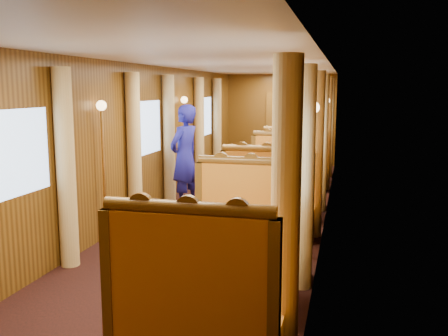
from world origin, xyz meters
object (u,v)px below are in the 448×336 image
(teapot_right, at_px, (217,233))
(rose_vase_mid, at_px, (279,163))
(banquette_far_aft, at_px, (302,157))
(banquette_far_fwd, at_px, (294,170))
(banquette_near_fwd, at_px, (195,316))
(table_mid, at_px, (278,197))
(banquette_mid_fwd, at_px, (268,208))
(rose_vase_far, at_px, (299,141))
(fruit_plate, at_px, (255,239))
(passenger, at_px, (284,167))
(tea_tray, at_px, (215,235))
(steward, at_px, (185,157))
(banquette_near_aft, at_px, (248,238))
(table_near, at_px, (227,274))
(teapot_left, at_px, (209,232))
(teapot_back, at_px, (222,225))
(table_far, at_px, (298,165))
(banquette_mid_aft, at_px, (285,182))

(teapot_right, xyz_separation_m, rose_vase_mid, (0.07, 3.62, 0.11))
(banquette_far_aft, bearing_deg, banquette_far_fwd, -90.00)
(banquette_near_fwd, distance_m, teapot_right, 0.94)
(table_mid, height_order, banquette_mid_fwd, banquette_mid_fwd)
(banquette_mid_fwd, xyz_separation_m, banquette_far_aft, (0.00, 5.53, 0.00))
(banquette_near_fwd, height_order, rose_vase_far, banquette_near_fwd)
(rose_vase_far, bearing_deg, banquette_near_fwd, -89.93)
(banquette_mid_fwd, bearing_deg, fruit_plate, -83.88)
(banquette_near_fwd, height_order, passenger, banquette_near_fwd)
(tea_tray, distance_m, passenger, 4.34)
(steward, bearing_deg, rose_vase_far, 172.14)
(banquette_near_aft, bearing_deg, banquette_mid_fwd, 90.00)
(table_near, relative_size, rose_vase_mid, 2.92)
(teapot_left, xyz_separation_m, rose_vase_far, (0.13, 7.14, 0.12))
(teapot_back, distance_m, rose_vase_far, 6.94)
(table_mid, distance_m, steward, 1.80)
(rose_vase_mid, xyz_separation_m, passenger, (-0.02, 0.85, -0.19))
(teapot_right, xyz_separation_m, rose_vase_far, (0.05, 7.18, 0.11))
(tea_tray, distance_m, teapot_right, 0.16)
(table_near, height_order, banquette_near_fwd, banquette_near_fwd)
(tea_tray, xyz_separation_m, teapot_back, (0.04, 0.11, 0.06))
(steward, bearing_deg, table_far, 171.83)
(fruit_plate, bearing_deg, passenger, 93.59)
(teapot_left, relative_size, rose_vase_far, 0.42)
(banquette_mid_fwd, height_order, tea_tray, banquette_mid_fwd)
(banquette_mid_fwd, height_order, banquette_far_aft, same)
(banquette_far_aft, bearing_deg, teapot_back, -90.54)
(banquette_mid_fwd, distance_m, teapot_right, 2.67)
(teapot_back, height_order, steward, steward)
(banquette_near_aft, height_order, rose_vase_far, banquette_near_aft)
(table_near, height_order, banquette_far_aft, banquette_far_aft)
(banquette_near_fwd, bearing_deg, table_far, 90.00)
(steward, bearing_deg, banquette_mid_aft, 131.89)
(steward, bearing_deg, banquette_near_aft, 50.63)
(banquette_far_fwd, height_order, rose_vase_far, banquette_far_fwd)
(rose_vase_mid, distance_m, rose_vase_far, 3.56)
(teapot_right, distance_m, rose_vase_far, 7.18)
(banquette_near_fwd, height_order, steward, steward)
(banquette_near_fwd, height_order, tea_tray, banquette_near_fwd)
(rose_vase_mid, bearing_deg, banquette_far_aft, 90.22)
(teapot_left, bearing_deg, banquette_near_aft, 80.64)
(table_mid, relative_size, teapot_left, 6.87)
(banquette_near_aft, relative_size, rose_vase_mid, 3.72)
(banquette_mid_aft, xyz_separation_m, rose_vase_far, (-0.01, 2.51, 0.50))
(banquette_mid_fwd, height_order, rose_vase_far, banquette_mid_fwd)
(banquette_near_aft, xyz_separation_m, table_far, (0.00, 5.99, -0.05))
(table_near, height_order, teapot_right, teapot_right)
(banquette_near_aft, relative_size, banquette_mid_aft, 1.00)
(rose_vase_far, bearing_deg, table_mid, -89.83)
(banquette_far_aft, distance_m, teapot_back, 7.94)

